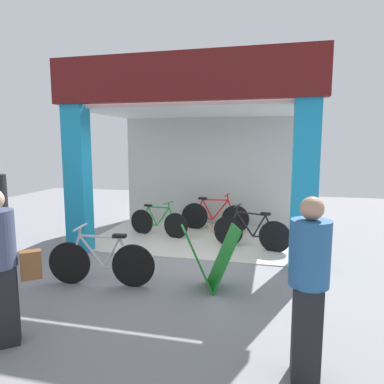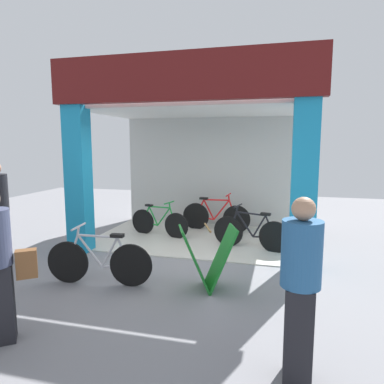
{
  "view_description": "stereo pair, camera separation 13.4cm",
  "coord_description": "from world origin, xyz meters",
  "px_view_note": "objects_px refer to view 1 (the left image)",
  "views": [
    {
      "loc": [
        1.6,
        -5.98,
        2.12
      ],
      "look_at": [
        0.0,
        0.73,
        1.15
      ],
      "focal_mm": 32.59,
      "sensor_mm": 36.0,
      "label": 1
    },
    {
      "loc": [
        1.73,
        -5.95,
        2.12
      ],
      "look_at": [
        0.0,
        0.73,
        1.15
      ],
      "focal_mm": 32.59,
      "sensor_mm": 36.0,
      "label": 2
    }
  ],
  "objects_px": {
    "bicycle_inside_2": "(251,232)",
    "pedestrian_0": "(308,288)",
    "bicycle_inside_0": "(214,216)",
    "bicycle_inside_1": "(158,222)",
    "sandwich_board_sign": "(210,258)",
    "bicycle_parked_0": "(101,262)"
  },
  "relations": [
    {
      "from": "bicycle_inside_1",
      "to": "pedestrian_0",
      "type": "distance_m",
      "value": 5.22
    },
    {
      "from": "bicycle_inside_1",
      "to": "bicycle_inside_0",
      "type": "bearing_deg",
      "value": 34.6
    },
    {
      "from": "sandwich_board_sign",
      "to": "bicycle_inside_2",
      "type": "bearing_deg",
      "value": 77.86
    },
    {
      "from": "bicycle_parked_0",
      "to": "pedestrian_0",
      "type": "height_order",
      "value": "pedestrian_0"
    },
    {
      "from": "bicycle_parked_0",
      "to": "sandwich_board_sign",
      "type": "xyz_separation_m",
      "value": [
        1.61,
        0.25,
        0.11
      ]
    },
    {
      "from": "bicycle_inside_1",
      "to": "bicycle_inside_2",
      "type": "bearing_deg",
      "value": -12.93
    },
    {
      "from": "bicycle_inside_0",
      "to": "pedestrian_0",
      "type": "relative_size",
      "value": 1.0
    },
    {
      "from": "bicycle_inside_0",
      "to": "bicycle_parked_0",
      "type": "bearing_deg",
      "value": -106.74
    },
    {
      "from": "bicycle_inside_2",
      "to": "pedestrian_0",
      "type": "height_order",
      "value": "pedestrian_0"
    },
    {
      "from": "bicycle_inside_1",
      "to": "bicycle_parked_0",
      "type": "height_order",
      "value": "bicycle_parked_0"
    },
    {
      "from": "bicycle_inside_2",
      "to": "sandwich_board_sign",
      "type": "distance_m",
      "value": 2.14
    },
    {
      "from": "bicycle_inside_1",
      "to": "sandwich_board_sign",
      "type": "distance_m",
      "value": 3.08
    },
    {
      "from": "bicycle_inside_2",
      "to": "pedestrian_0",
      "type": "relative_size",
      "value": 0.93
    },
    {
      "from": "bicycle_inside_0",
      "to": "bicycle_parked_0",
      "type": "relative_size",
      "value": 1.03
    },
    {
      "from": "bicycle_inside_2",
      "to": "bicycle_inside_0",
      "type": "bearing_deg",
      "value": 126.81
    },
    {
      "from": "bicycle_inside_0",
      "to": "bicycle_inside_1",
      "type": "relative_size",
      "value": 1.15
    },
    {
      "from": "bicycle_inside_1",
      "to": "sandwich_board_sign",
      "type": "bearing_deg",
      "value": -56.92
    },
    {
      "from": "bicycle_inside_1",
      "to": "pedestrian_0",
      "type": "height_order",
      "value": "pedestrian_0"
    },
    {
      "from": "bicycle_inside_0",
      "to": "bicycle_inside_1",
      "type": "bearing_deg",
      "value": -145.4
    },
    {
      "from": "bicycle_inside_1",
      "to": "pedestrian_0",
      "type": "relative_size",
      "value": 0.87
    },
    {
      "from": "bicycle_inside_1",
      "to": "sandwich_board_sign",
      "type": "height_order",
      "value": "sandwich_board_sign"
    },
    {
      "from": "bicycle_inside_1",
      "to": "sandwich_board_sign",
      "type": "relative_size",
      "value": 1.55
    }
  ]
}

